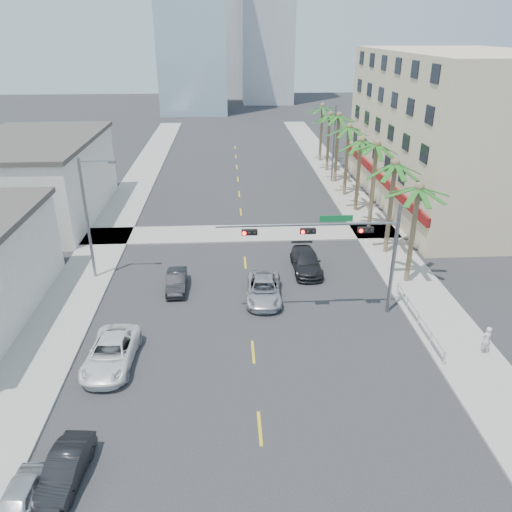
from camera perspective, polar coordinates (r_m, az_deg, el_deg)
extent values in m
plane|color=#262628|center=(25.92, 0.14, -16.04)|extent=(260.00, 260.00, 0.00)
cube|color=gray|center=(45.03, 14.01, 1.89)|extent=(4.00, 120.00, 0.15)
cube|color=gray|center=(44.39, -17.12, 1.18)|extent=(4.00, 120.00, 0.15)
cube|color=gray|center=(44.92, -1.53, 2.59)|extent=(80.00, 4.00, 0.15)
cube|color=beige|center=(55.59, 22.03, 13.13)|extent=(15.00, 28.00, 15.00)
cube|color=maroon|center=(53.85, 13.83, 8.93)|extent=(0.30, 28.00, 0.80)
cube|color=beige|center=(52.74, -23.72, 7.92)|extent=(11.00, 18.00, 7.20)
cube|color=#ADADB2|center=(144.72, -4.46, 26.13)|extent=(16.00, 16.00, 42.00)
cylinder|color=slate|center=(32.32, 15.41, -0.63)|extent=(0.24, 0.24, 7.20)
cylinder|color=slate|center=(30.00, 5.94, 3.59)|extent=(11.00, 0.16, 0.16)
cube|color=#0C662D|center=(30.19, 9.16, 4.25)|extent=(2.00, 0.05, 0.40)
cube|color=black|center=(30.73, 12.42, 2.95)|extent=(0.95, 0.28, 0.32)
sphere|color=#FF0C05|center=(30.51, 11.91, 2.83)|extent=(0.22, 0.22, 0.22)
cube|color=black|center=(29.99, 5.95, 2.86)|extent=(0.95, 0.28, 0.32)
sphere|color=#FF0C05|center=(29.80, 5.39, 2.74)|extent=(0.22, 0.22, 0.22)
cube|color=black|center=(29.65, -0.75, 2.73)|extent=(0.95, 0.28, 0.32)
sphere|color=#FF0C05|center=(29.49, -1.36, 2.60)|extent=(0.22, 0.22, 0.22)
cylinder|color=brown|center=(36.62, 17.42, 2.14)|extent=(0.36, 0.36, 7.20)
cylinder|color=brown|center=(41.14, 15.07, 5.14)|extent=(0.36, 0.36, 7.56)
cylinder|color=brown|center=(45.81, 13.19, 7.54)|extent=(0.36, 0.36, 7.92)
cylinder|color=brown|center=(50.71, 11.58, 8.89)|extent=(0.36, 0.36, 7.20)
cylinder|color=brown|center=(55.55, 10.30, 10.54)|extent=(0.36, 0.36, 7.56)
cylinder|color=brown|center=(60.44, 9.21, 11.92)|extent=(0.36, 0.36, 7.92)
cylinder|color=brown|center=(65.49, 8.25, 12.62)|extent=(0.36, 0.36, 7.20)
cylinder|color=brown|center=(70.47, 7.44, 13.65)|extent=(0.36, 0.36, 7.56)
cylinder|color=slate|center=(37.22, -18.72, 3.81)|extent=(0.20, 0.20, 9.00)
cylinder|color=slate|center=(35.73, -17.93, 10.33)|extent=(2.20, 0.12, 0.12)
cube|color=slate|center=(35.50, -16.17, 10.30)|extent=(0.50, 0.25, 0.18)
cylinder|color=slate|center=(60.25, 8.86, 12.43)|extent=(0.20, 0.20, 9.00)
cylinder|color=slate|center=(59.29, 8.06, 16.51)|extent=(2.20, 0.12, 0.12)
cube|color=slate|center=(59.11, 6.96, 16.44)|extent=(0.50, 0.25, 0.18)
cylinder|color=silver|center=(32.50, 18.06, -6.94)|extent=(0.08, 8.00, 0.08)
cylinder|color=silver|center=(32.32, 18.14, -6.41)|extent=(0.08, 8.00, 0.08)
cylinder|color=silver|center=(29.47, 20.71, -11.02)|extent=(0.08, 0.08, 1.00)
cylinder|color=silver|center=(30.97, 19.31, -8.92)|extent=(0.08, 0.08, 1.00)
cylinder|color=silver|center=(32.52, 18.05, -7.02)|extent=(0.08, 0.08, 1.00)
cylinder|color=silver|center=(34.12, 16.92, -5.29)|extent=(0.08, 0.08, 1.00)
cylinder|color=silver|center=(35.76, 15.89, -3.71)|extent=(0.08, 0.08, 1.00)
imported|color=silver|center=(22.76, -25.62, -24.18)|extent=(1.59, 3.63, 1.22)
imported|color=black|center=(23.26, -20.98, -21.80)|extent=(1.70, 3.96, 1.27)
imported|color=white|center=(28.82, -16.23, -10.62)|extent=(2.68, 5.40, 1.47)
imported|color=black|center=(35.67, -9.06, -2.86)|extent=(1.45, 3.86, 1.26)
imported|color=silver|center=(34.00, 0.90, -3.84)|extent=(2.62, 5.17, 1.40)
imported|color=black|center=(38.08, 5.74, -0.65)|extent=(2.07, 5.04, 1.46)
imported|color=silver|center=(31.11, 24.82, -8.70)|extent=(0.66, 0.47, 1.68)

